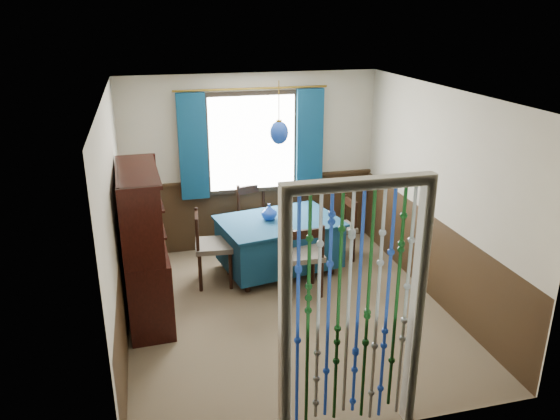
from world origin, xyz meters
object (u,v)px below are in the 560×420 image
object	(u,v)px
pendant_lamp	(279,132)
bowl_shelf	(147,225)
chair_far	(257,217)
chair_near	(303,256)
vase_table	(269,212)
dining_table	(279,241)
vase_sideboard	(148,226)
chair_left	(211,246)
chair_right	(340,227)
sideboard	(145,267)

from	to	relation	value
pendant_lamp	bowl_shelf	xyz separation A→B (m)	(-1.65, -1.00, -0.67)
chair_far	pendant_lamp	distance (m)	1.54
chair_near	vase_table	xyz separation A→B (m)	(-0.25, 0.73, 0.32)
dining_table	vase_table	bearing A→B (deg)	146.91
vase_sideboard	pendant_lamp	bearing A→B (deg)	13.30
chair_left	pendant_lamp	size ratio (longest dim) A/B	1.25
chair_right	vase_table	distance (m)	1.10
chair_near	chair_right	world-z (taller)	chair_near
chair_near	bowl_shelf	bearing A→B (deg)	-168.71
chair_left	chair_near	bearing A→B (deg)	67.56
sideboard	bowl_shelf	xyz separation A→B (m)	(0.06, -0.28, 0.60)
chair_left	dining_table	bearing A→B (deg)	103.55
chair_right	vase_table	xyz separation A→B (m)	(-1.04, -0.13, 0.36)
vase_table	vase_sideboard	world-z (taller)	vase_sideboard
dining_table	chair_right	size ratio (longest dim) A/B	1.92
sideboard	vase_sideboard	distance (m)	0.49
chair_near	pendant_lamp	size ratio (longest dim) A/B	1.22
chair_far	vase_sideboard	distance (m)	1.91
chair_left	vase_table	distance (m)	0.87
chair_near	chair_far	distance (m)	1.41
chair_near	chair_right	distance (m)	1.16
pendant_lamp	vase_table	xyz separation A→B (m)	(-0.12, 0.05, -1.05)
vase_table	vase_sideboard	size ratio (longest dim) A/B	1.01
chair_right	vase_sideboard	world-z (taller)	vase_sideboard
sideboard	vase_table	xyz separation A→B (m)	(1.59, 0.77, 0.22)
chair_near	bowl_shelf	size ratio (longest dim) A/B	4.70
chair_near	chair_far	size ratio (longest dim) A/B	0.96
chair_right	vase_sideboard	size ratio (longest dim) A/B	4.52
vase_table	bowl_shelf	size ratio (longest dim) A/B	0.97
chair_left	pendant_lamp	xyz separation A→B (m)	(0.91, 0.13, 1.37)
dining_table	vase_sideboard	world-z (taller)	vase_sideboard
chair_far	chair_left	size ratio (longest dim) A/B	1.02
chair_near	sideboard	bearing A→B (deg)	-177.67
chair_far	sideboard	size ratio (longest dim) A/B	0.57
chair_right	pendant_lamp	distance (m)	1.69
chair_left	bowl_shelf	xyz separation A→B (m)	(-0.75, -0.87, 0.69)
vase_table	dining_table	bearing A→B (deg)	-22.72
chair_left	vase_sideboard	xyz separation A→B (m)	(-0.75, -0.26, 0.45)
sideboard	pendant_lamp	distance (m)	2.26
dining_table	vase_sideboard	distance (m)	1.78
chair_far	vase_table	distance (m)	0.72
chair_near	sideboard	distance (m)	1.85
sideboard	vase_sideboard	bearing A→B (deg)	77.34
vase_table	pendant_lamp	bearing A→B (deg)	-22.72
chair_near	chair_far	xyz separation A→B (m)	(-0.28, 1.38, 0.02)
pendant_lamp	dining_table	bearing A→B (deg)	82.87
chair_right	bowl_shelf	distance (m)	2.92
bowl_shelf	vase_sideboard	bearing A→B (deg)	90.00
chair_far	bowl_shelf	size ratio (longest dim) A/B	4.90
chair_near	chair_left	distance (m)	1.17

